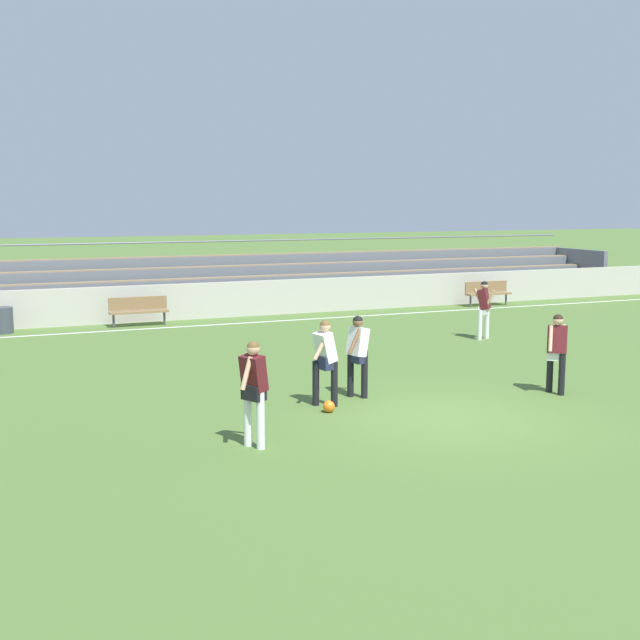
{
  "coord_description": "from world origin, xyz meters",
  "views": [
    {
      "loc": [
        -7.38,
        -11.9,
        3.81
      ],
      "look_at": [
        -1.05,
        3.44,
        1.35
      ],
      "focal_mm": 44.58,
      "sensor_mm": 36.0,
      "label": 1
    }
  ],
  "objects": [
    {
      "name": "player_white_overlapping",
      "position": [
        -1.72,
        1.56,
        0.97
      ],
      "size": [
        0.64,
        0.45,
        1.64
      ],
      "color": "black",
      "rests_on": "ground"
    },
    {
      "name": "sideline_wall",
      "position": [
        0.0,
        13.62,
        0.59
      ],
      "size": [
        48.0,
        0.16,
        1.18
      ],
      "primitive_type": "cube",
      "color": "#BCB7AD",
      "rests_on": "ground"
    },
    {
      "name": "bench_far_left",
      "position": [
        -3.28,
        12.82,
        0.55
      ],
      "size": [
        1.8,
        0.4,
        0.9
      ],
      "color": "olive",
      "rests_on": "ground"
    },
    {
      "name": "ground_plane",
      "position": [
        0.0,
        0.0,
        0.0
      ],
      "size": [
        160.0,
        160.0,
        0.0
      ],
      "primitive_type": "plane",
      "color": "#4C6B30"
    },
    {
      "name": "bleacher_stand",
      "position": [
        2.91,
        16.29,
        0.98
      ],
      "size": [
        27.69,
        3.66,
        2.35
      ],
      "color": "#897051",
      "rests_on": "ground"
    },
    {
      "name": "player_white_deep_cover",
      "position": [
        -0.88,
        1.93,
        0.96
      ],
      "size": [
        0.6,
        0.46,
        1.62
      ],
      "color": "black",
      "rests_on": "ground"
    },
    {
      "name": "player_dark_challenging",
      "position": [
        -3.74,
        -0.38,
        1.01
      ],
      "size": [
        0.56,
        0.47,
        1.69
      ],
      "color": "white",
      "rests_on": "ground"
    },
    {
      "name": "player_dark_trailing_run",
      "position": [
        2.94,
        0.7,
        0.95
      ],
      "size": [
        0.62,
        0.5,
        1.61
      ],
      "color": "black",
      "rests_on": "ground"
    },
    {
      "name": "soccer_ball",
      "position": [
        -1.84,
        1.1,
        0.11
      ],
      "size": [
        0.22,
        0.22,
        0.22
      ],
      "primitive_type": "sphere",
      "color": "orange",
      "rests_on": "ground"
    },
    {
      "name": "bench_near_wall_gap",
      "position": [
        9.56,
        12.82,
        0.55
      ],
      "size": [
        1.8,
        0.4,
        0.9
      ],
      "color": "olive",
      "rests_on": "ground"
    },
    {
      "name": "player_dark_on_ball",
      "position": [
        5.25,
        6.69,
        0.97
      ],
      "size": [
        0.51,
        0.67,
        1.64
      ],
      "color": "white",
      "rests_on": "ground"
    },
    {
      "name": "field_line_sideline",
      "position": [
        0.0,
        12.14,
        0.0
      ],
      "size": [
        44.0,
        0.12,
        0.01
      ],
      "primitive_type": "cube",
      "color": "white",
      "rests_on": "ground"
    },
    {
      "name": "trash_bin",
      "position": [
        -7.2,
        12.94,
        0.38
      ],
      "size": [
        0.57,
        0.57,
        0.77
      ],
      "primitive_type": "cylinder",
      "color": "#3D424C",
      "rests_on": "ground"
    }
  ]
}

